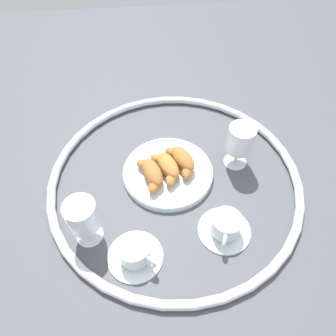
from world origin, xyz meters
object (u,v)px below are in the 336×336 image
Objects in this scene: coffee_cup_near at (225,226)px; juice_glass_left at (83,217)px; croissant_large at (182,159)px; croissant_small at (167,166)px; pastry_plate at (168,172)px; coffee_cup_far at (135,253)px; croissant_extra at (151,173)px; juice_glass_right at (240,141)px.

juice_glass_left is at bearing 86.11° from coffee_cup_near.
coffee_cup_near is at bearing -159.37° from croissant_large.
juice_glass_left is (-0.17, 0.21, 0.05)m from croissant_small.
pastry_plate is 1.93× the size of coffee_cup_near.
juice_glass_left is (-0.19, 0.26, 0.05)m from croissant_large.
croissant_large is at bearing -28.97° from coffee_cup_far.
croissant_extra is 0.97× the size of coffee_cup_near.
juice_glass_left is at bearing 129.01° from croissant_small.
juice_glass_left is (0.07, 0.11, 0.07)m from coffee_cup_far.
pastry_plate is 1.87× the size of juice_glass_left.
croissant_extra is at bearing 114.02° from croissant_large.
coffee_cup_far is at bearing 131.29° from juice_glass_right.
coffee_cup_far is 0.15m from juice_glass_left.
juice_glass_right reaches higher than croissant_large.
croissant_large is at bearing 92.69° from juice_glass_right.
coffee_cup_near is 0.97× the size of juice_glass_left.
juice_glass_right is at bearing -48.71° from coffee_cup_far.
pastry_plate is at bearing -51.19° from juice_glass_left.
croissant_extra is at bearing 44.39° from coffee_cup_near.
juice_glass_right is at bearing -82.35° from croissant_small.
coffee_cup_far is 0.42m from juice_glass_right.
coffee_cup_near is at bearing -135.61° from croissant_extra.
croissant_extra is 0.23m from juice_glass_left.
coffee_cup_far is at bearing 101.63° from coffee_cup_near.
juice_glass_left and juice_glass_right have the same top height.
croissant_small is 0.28m from juice_glass_left.
juice_glass_right reaches higher than coffee_cup_near.
juice_glass_right reaches higher than pastry_plate.
coffee_cup_far is at bearing 157.05° from pastry_plate.
croissant_small and croissant_extra have the same top height.
pastry_plate is at bearing 32.13° from coffee_cup_near.
croissant_small is 0.26m from coffee_cup_far.
croissant_large is at bearing -65.90° from croissant_small.
croissant_large is 0.90× the size of juice_glass_left.
pastry_plate is 1.93× the size of coffee_cup_far.
croissant_large and croissant_extra have the same top height.
croissant_small reaches higher than coffee_cup_near.
juice_glass_right is (0.27, -0.31, 0.07)m from coffee_cup_far.
pastry_plate is 0.23m from coffee_cup_near.
juice_glass_left is at bearing 115.49° from juice_glass_right.
juice_glass_left reaches higher than croissant_small.
croissant_extra is (-0.02, 0.05, 0.00)m from croissant_small.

